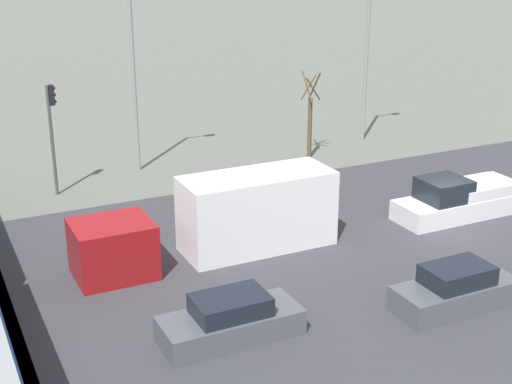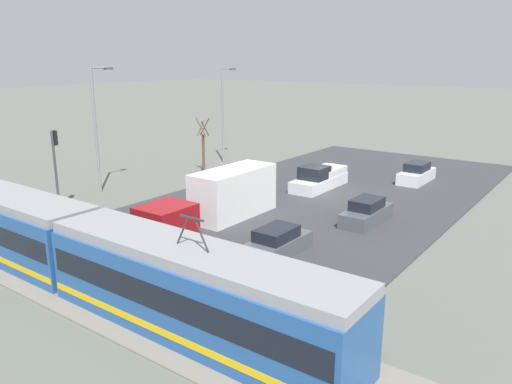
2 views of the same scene
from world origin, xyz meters
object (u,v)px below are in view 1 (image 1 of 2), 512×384
at_px(street_tree, 310,119).
at_px(box_truck, 224,220).
at_px(pickup_truck, 455,202).
at_px(street_lamp_near_crossing, 137,72).
at_px(street_lamp_mid_block, 369,56).
at_px(sedan_car_1, 456,290).
at_px(traffic_light_pole, 52,125).
at_px(sedan_car_2, 231,320).

bearing_deg(street_tree, box_truck, 136.00).
bearing_deg(street_tree, pickup_truck, -174.20).
xyz_separation_m(box_truck, street_lamp_near_crossing, (12.01, -0.43, 3.79)).
xyz_separation_m(pickup_truck, street_lamp_mid_block, (12.65, -3.93, 4.36)).
distance_m(sedan_car_1, street_tree, 17.93).
xyz_separation_m(traffic_light_pole, street_tree, (-0.08, -14.01, -1.22)).
relative_size(sedan_car_1, sedan_car_2, 0.99).
height_order(box_truck, pickup_truck, box_truck).
relative_size(traffic_light_pole, street_lamp_mid_block, 0.59).
relative_size(box_truck, street_tree, 2.09).
xyz_separation_m(box_truck, traffic_light_pole, (10.00, 4.43, 1.98)).
bearing_deg(traffic_light_pole, street_tree, -90.33).
xyz_separation_m(box_truck, sedan_car_1, (-7.38, -5.15, -0.78)).
xyz_separation_m(sedan_car_1, sedan_car_2, (1.54, 7.53, -0.04)).
height_order(traffic_light_pole, street_tree, traffic_light_pole).
bearing_deg(street_tree, street_lamp_near_crossing, 77.16).
relative_size(box_truck, traffic_light_pole, 1.92).
height_order(sedan_car_2, street_lamp_mid_block, street_lamp_mid_block).
distance_m(box_truck, sedan_car_1, 9.03).
relative_size(sedan_car_1, street_lamp_near_crossing, 0.47).
bearing_deg(pickup_truck, street_lamp_near_crossing, 38.42).
distance_m(traffic_light_pole, street_tree, 14.06).
xyz_separation_m(sedan_car_1, street_tree, (17.30, -4.43, 1.53)).
bearing_deg(street_lamp_mid_block, traffic_light_pole, 95.16).
relative_size(street_tree, street_lamp_mid_block, 0.55).
height_order(sedan_car_1, sedan_car_2, sedan_car_1).
bearing_deg(sedan_car_1, street_lamp_near_crossing, -166.31).
height_order(sedan_car_1, street_lamp_near_crossing, street_lamp_near_crossing).
distance_m(pickup_truck, traffic_light_pole, 18.84).
distance_m(sedan_car_1, street_lamp_mid_block, 21.78).
relative_size(pickup_truck, street_lamp_near_crossing, 0.62).
height_order(sedan_car_2, street_lamp_near_crossing, street_lamp_near_crossing).
distance_m(pickup_truck, sedan_car_2, 13.96).
height_order(sedan_car_1, traffic_light_pole, traffic_light_pole).
bearing_deg(street_lamp_mid_block, sedan_car_2, 135.95).
bearing_deg(box_truck, street_lamp_near_crossing, -2.03).
relative_size(sedan_car_2, street_lamp_near_crossing, 0.47).
height_order(box_truck, street_lamp_near_crossing, street_lamp_near_crossing).
height_order(box_truck, sedan_car_1, box_truck).
xyz_separation_m(street_tree, street_lamp_mid_block, (1.80, -5.03, 2.90)).
height_order(sedan_car_1, street_lamp_mid_block, street_lamp_mid_block).
bearing_deg(traffic_light_pole, box_truck, -156.13).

